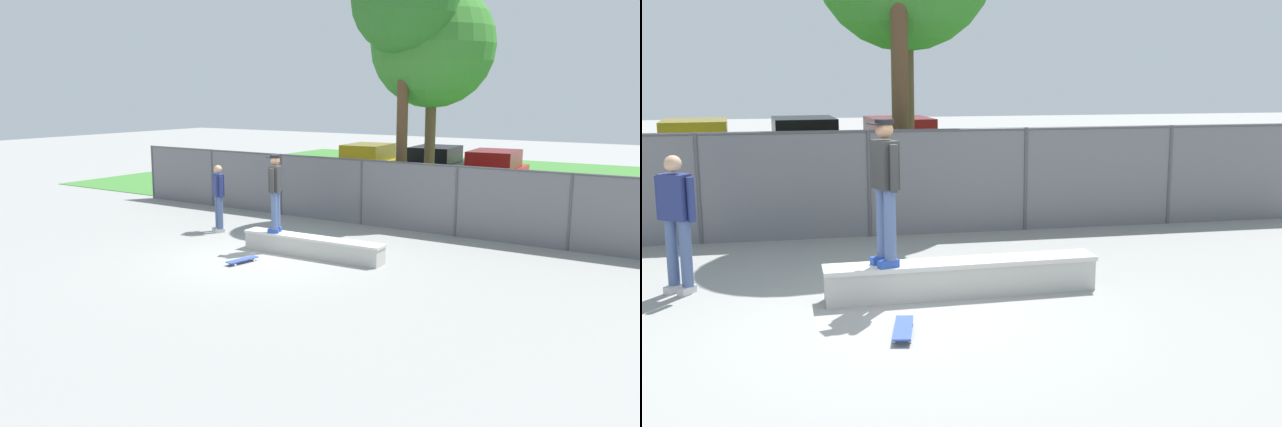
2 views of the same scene
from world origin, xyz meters
TOP-DOWN VIEW (x-y plane):
  - ground_plane at (0.00, 0.00)m, footprint 80.00×80.00m
  - grass_strip at (0.00, 14.82)m, footprint 29.07×20.00m
  - concrete_ledge at (0.87, 0.72)m, footprint 3.59×0.60m
  - skateboarder at (-0.12, 0.65)m, footprint 0.38×0.57m
  - skateboard at (-0.09, -0.64)m, footprint 0.34×0.82m
  - chainlink_fence at (0.00, 4.52)m, footprint 17.14×0.07m
  - tree_near_left at (0.71, 5.60)m, footprint 3.02×3.02m
  - tree_near_right at (1.00, 6.93)m, footprint 3.67×3.67m
  - car_yellow at (-3.81, 11.64)m, footprint 2.29×4.34m
  - car_black at (-1.07, 12.12)m, footprint 2.29×4.34m
  - car_red at (1.44, 11.61)m, footprint 2.29×4.34m
  - bystander at (-2.74, 1.56)m, footprint 0.53×0.42m

SIDE VIEW (x-z plane):
  - ground_plane at x=0.00m, z-range 0.00..0.00m
  - grass_strip at x=0.00m, z-range 0.00..0.02m
  - skateboard at x=-0.09m, z-range 0.03..0.12m
  - concrete_ledge at x=0.87m, z-range 0.00..0.46m
  - car_yellow at x=-3.81m, z-range 0.01..1.67m
  - car_black at x=-1.07m, z-range 0.01..1.67m
  - car_red at x=1.44m, z-range 0.01..1.67m
  - bystander at x=-2.74m, z-range 0.10..1.92m
  - chainlink_fence at x=0.00m, z-range 0.08..1.96m
  - skateboarder at x=-0.12m, z-range 0.57..2.41m
  - tree_near_right at x=1.00m, z-range 1.61..8.55m
  - tree_near_left at x=0.71m, z-range 2.30..10.05m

